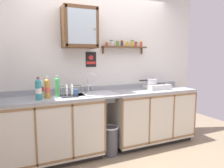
{
  "coord_description": "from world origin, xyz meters",
  "views": [
    {
      "loc": [
        -1.24,
        -2.65,
        1.5
      ],
      "look_at": [
        0.13,
        0.42,
        1.06
      ],
      "focal_mm": 33.4,
      "sensor_mm": 36.0,
      "label": 1
    }
  ],
  "objects_px": {
    "sink": "(95,95)",
    "bottle_opaque_white_3": "(41,88)",
    "saucepan": "(151,81)",
    "bottle_detergent_teal_1": "(38,89)",
    "warning_sign": "(91,60)",
    "bottle_soda_green_2": "(57,87)",
    "bottle_juice_amber_0": "(47,88)",
    "mug": "(75,92)",
    "hot_plate_stove": "(157,87)",
    "dish_rack": "(72,94)",
    "wall_cabinet": "(80,28)",
    "trash_bin": "(111,140)"
  },
  "relations": [
    {
      "from": "sink",
      "to": "saucepan",
      "type": "xyz_separation_m",
      "value": [
        1.05,
        0.01,
        0.16
      ]
    },
    {
      "from": "wall_cabinet",
      "to": "bottle_detergent_teal_1",
      "type": "bearing_deg",
      "value": -158.87
    },
    {
      "from": "hot_plate_stove",
      "to": "dish_rack",
      "type": "relative_size",
      "value": 1.23
    },
    {
      "from": "hot_plate_stove",
      "to": "dish_rack",
      "type": "height_order",
      "value": "dish_rack"
    },
    {
      "from": "bottle_juice_amber_0",
      "to": "dish_rack",
      "type": "distance_m",
      "value": 0.35
    },
    {
      "from": "sink",
      "to": "warning_sign",
      "type": "height_order",
      "value": "warning_sign"
    },
    {
      "from": "wall_cabinet",
      "to": "trash_bin",
      "type": "relative_size",
      "value": 1.34
    },
    {
      "from": "saucepan",
      "to": "trash_bin",
      "type": "bearing_deg",
      "value": -166.16
    },
    {
      "from": "dish_rack",
      "to": "sink",
      "type": "bearing_deg",
      "value": 8.06
    },
    {
      "from": "hot_plate_stove",
      "to": "trash_bin",
      "type": "height_order",
      "value": "hot_plate_stove"
    },
    {
      "from": "bottle_detergent_teal_1",
      "to": "dish_rack",
      "type": "bearing_deg",
      "value": 12.0
    },
    {
      "from": "wall_cabinet",
      "to": "hot_plate_stove",
      "type": "bearing_deg",
      "value": -4.42
    },
    {
      "from": "sink",
      "to": "dish_rack",
      "type": "xyz_separation_m",
      "value": [
        -0.37,
        -0.05,
        0.05
      ]
    },
    {
      "from": "mug",
      "to": "wall_cabinet",
      "type": "distance_m",
      "value": 0.97
    },
    {
      "from": "sink",
      "to": "bottle_opaque_white_3",
      "type": "relative_size",
      "value": 2.16
    },
    {
      "from": "dish_rack",
      "to": "wall_cabinet",
      "type": "distance_m",
      "value": 0.99
    },
    {
      "from": "saucepan",
      "to": "trash_bin",
      "type": "relative_size",
      "value": 0.78
    },
    {
      "from": "hot_plate_stove",
      "to": "mug",
      "type": "bearing_deg",
      "value": -177.5
    },
    {
      "from": "sink",
      "to": "bottle_opaque_white_3",
      "type": "height_order",
      "value": "sink"
    },
    {
      "from": "bottle_juice_amber_0",
      "to": "bottle_soda_green_2",
      "type": "xyz_separation_m",
      "value": [
        0.15,
        0.06,
        0.0
      ]
    },
    {
      "from": "hot_plate_stove",
      "to": "dish_rack",
      "type": "bearing_deg",
      "value": -178.3
    },
    {
      "from": "saucepan",
      "to": "bottle_soda_green_2",
      "type": "height_order",
      "value": "bottle_soda_green_2"
    },
    {
      "from": "bottle_juice_amber_0",
      "to": "trash_bin",
      "type": "xyz_separation_m",
      "value": [
        0.89,
        -0.13,
        -0.85
      ]
    },
    {
      "from": "mug",
      "to": "wall_cabinet",
      "type": "bearing_deg",
      "value": 52.86
    },
    {
      "from": "sink",
      "to": "warning_sign",
      "type": "distance_m",
      "value": 0.59
    },
    {
      "from": "saucepan",
      "to": "trash_bin",
      "type": "distance_m",
      "value": 1.24
    },
    {
      "from": "bottle_soda_green_2",
      "to": "hot_plate_stove",
      "type": "bearing_deg",
      "value": 0.16
    },
    {
      "from": "bottle_detergent_teal_1",
      "to": "bottle_opaque_white_3",
      "type": "bearing_deg",
      "value": 75.26
    },
    {
      "from": "bottle_juice_amber_0",
      "to": "bottle_detergent_teal_1",
      "type": "bearing_deg",
      "value": -147.49
    },
    {
      "from": "bottle_detergent_teal_1",
      "to": "wall_cabinet",
      "type": "distance_m",
      "value": 1.09
    },
    {
      "from": "sink",
      "to": "wall_cabinet",
      "type": "distance_m",
      "value": 1.03
    },
    {
      "from": "bottle_detergent_teal_1",
      "to": "bottle_opaque_white_3",
      "type": "relative_size",
      "value": 1.1
    },
    {
      "from": "bottle_detergent_teal_1",
      "to": "bottle_soda_green_2",
      "type": "height_order",
      "value": "bottle_soda_green_2"
    },
    {
      "from": "dish_rack",
      "to": "wall_cabinet",
      "type": "bearing_deg",
      "value": 39.54
    },
    {
      "from": "saucepan",
      "to": "bottle_juice_amber_0",
      "type": "height_order",
      "value": "bottle_juice_amber_0"
    },
    {
      "from": "mug",
      "to": "warning_sign",
      "type": "relative_size",
      "value": 0.45
    },
    {
      "from": "bottle_juice_amber_0",
      "to": "warning_sign",
      "type": "bearing_deg",
      "value": 23.06
    },
    {
      "from": "sink",
      "to": "warning_sign",
      "type": "bearing_deg",
      "value": 83.56
    },
    {
      "from": "bottle_opaque_white_3",
      "to": "trash_bin",
      "type": "relative_size",
      "value": 0.62
    },
    {
      "from": "bottle_detergent_teal_1",
      "to": "bottle_soda_green_2",
      "type": "bearing_deg",
      "value": 27.28
    },
    {
      "from": "hot_plate_stove",
      "to": "wall_cabinet",
      "type": "xyz_separation_m",
      "value": [
        -1.35,
        0.1,
        0.95
      ]
    },
    {
      "from": "saucepan",
      "to": "bottle_detergent_teal_1",
      "type": "xyz_separation_m",
      "value": [
        -1.88,
        -0.16,
        -0.0
      ]
    },
    {
      "from": "dish_rack",
      "to": "bottle_opaque_white_3",
      "type": "bearing_deg",
      "value": 168.88
    },
    {
      "from": "bottle_opaque_white_3",
      "to": "sink",
      "type": "bearing_deg",
      "value": -2.06
    },
    {
      "from": "sink",
      "to": "bottle_juice_amber_0",
      "type": "relative_size",
      "value": 2.0
    },
    {
      "from": "trash_bin",
      "to": "bottle_soda_green_2",
      "type": "bearing_deg",
      "value": 165.82
    },
    {
      "from": "bottle_juice_amber_0",
      "to": "trash_bin",
      "type": "height_order",
      "value": "bottle_juice_amber_0"
    },
    {
      "from": "mug",
      "to": "trash_bin",
      "type": "bearing_deg",
      "value": -14.37
    },
    {
      "from": "saucepan",
      "to": "wall_cabinet",
      "type": "xyz_separation_m",
      "value": [
        -1.24,
        0.08,
        0.85
      ]
    },
    {
      "from": "saucepan",
      "to": "bottle_soda_green_2",
      "type": "bearing_deg",
      "value": -179.05
    }
  ]
}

